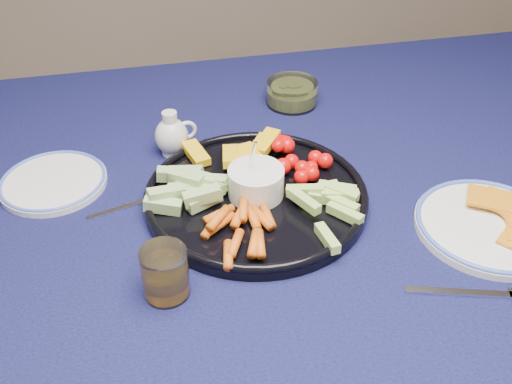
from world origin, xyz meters
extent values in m
cylinder|color=#482818|center=(0.72, 0.42, 0.35)|extent=(0.07, 0.07, 0.70)
cube|color=#482818|center=(0.00, 0.00, 0.72)|extent=(1.60, 1.00, 0.04)
cube|color=black|center=(0.00, 0.00, 0.74)|extent=(1.66, 1.06, 0.01)
cube|color=black|center=(0.00, 0.53, 0.60)|extent=(1.66, 0.01, 0.30)
cylinder|color=black|center=(-0.07, -0.06, 0.75)|extent=(0.38, 0.38, 0.02)
torus|color=black|center=(-0.07, -0.06, 0.77)|extent=(0.38, 0.38, 0.01)
cylinder|color=white|center=(-0.07, -0.06, 0.79)|extent=(0.09, 0.09, 0.05)
cylinder|color=silver|center=(-0.07, -0.06, 0.81)|extent=(0.08, 0.08, 0.01)
cylinder|color=silver|center=(-0.20, 0.13, 0.75)|extent=(0.04, 0.04, 0.01)
ellipsoid|color=silver|center=(-0.20, 0.13, 0.78)|extent=(0.06, 0.06, 0.07)
cylinder|color=silver|center=(-0.20, 0.13, 0.82)|extent=(0.03, 0.03, 0.03)
torus|color=silver|center=(-0.17, 0.13, 0.79)|extent=(0.04, 0.01, 0.04)
torus|color=#475EC7|center=(-0.20, 0.13, 0.81)|extent=(0.03, 0.03, 0.00)
cylinder|color=white|center=(0.08, 0.27, 0.77)|extent=(0.11, 0.11, 0.05)
cylinder|color=#5A631C|center=(0.08, 0.27, 0.76)|extent=(0.09, 0.09, 0.03)
cylinder|color=white|center=(0.28, -0.21, 0.75)|extent=(0.24, 0.24, 0.01)
torus|color=#475EC7|center=(0.28, -0.21, 0.76)|extent=(0.23, 0.23, 0.01)
cylinder|color=white|center=(-0.24, -0.23, 0.78)|extent=(0.07, 0.07, 0.08)
cylinder|color=gold|center=(-0.24, -0.23, 0.77)|extent=(0.06, 0.06, 0.04)
cube|color=silver|center=(-0.29, -0.02, 0.75)|extent=(0.13, 0.04, 0.00)
cube|color=silver|center=(-0.22, 0.00, 0.75)|extent=(0.04, 0.03, 0.00)
cube|color=silver|center=(0.16, -0.33, 0.75)|extent=(0.15, 0.06, 0.00)
cylinder|color=white|center=(-0.42, 0.07, 0.75)|extent=(0.19, 0.19, 0.01)
torus|color=#475EC7|center=(-0.42, 0.07, 0.76)|extent=(0.18, 0.18, 0.01)
camera|label=1|loc=(-0.24, -0.81, 1.35)|focal=40.00mm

